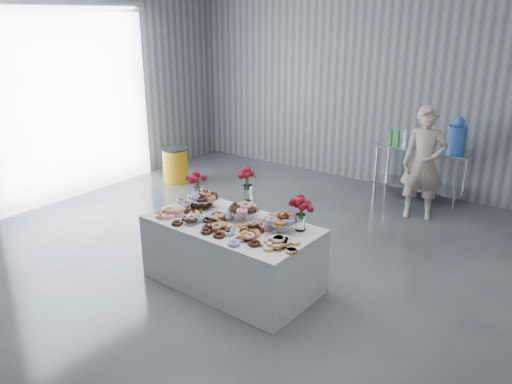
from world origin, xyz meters
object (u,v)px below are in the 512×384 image
prep_table (421,163)px  trash_barrel (175,165)px  display_table (232,254)px  water_jug (457,136)px  person (424,163)px

prep_table → trash_barrel: prep_table is taller
display_table → water_jug: (1.21, 3.97, 0.77)m
display_table → water_jug: water_jug is taller
water_jug → trash_barrel: 4.79m
prep_table → person: (0.28, -0.73, 0.22)m
display_table → trash_barrel: size_ratio=3.02×
trash_barrel → prep_table: bearing=23.7°
prep_table → person: 0.81m
trash_barrel → water_jug: bearing=21.3°
water_jug → person: 0.83m
prep_table → trash_barrel: size_ratio=2.38×
person → trash_barrel: person is taller
person → display_table: bearing=-127.4°
prep_table → person: bearing=-69.3°
water_jug → person: person is taller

